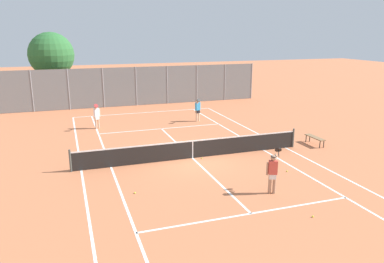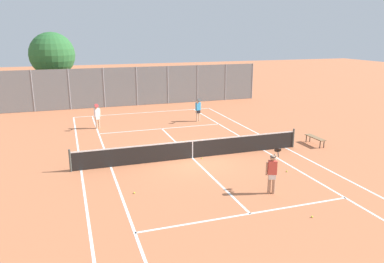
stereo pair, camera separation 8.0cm
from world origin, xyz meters
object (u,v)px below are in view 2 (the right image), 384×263
player_far_right (198,109)px  loose_tennis_ball_5 (312,217)px  loose_tennis_ball_4 (202,158)px  tennis_net (192,149)px  loose_tennis_ball_1 (185,151)px  player_far_left (97,115)px  loose_tennis_ball_0 (134,193)px  loose_tennis_ball_2 (269,148)px  tree_behind_left (53,56)px  loose_tennis_ball_3 (287,171)px  player_near_side (272,171)px  courtside_bench (315,138)px

player_far_right → loose_tennis_ball_5: bearing=-94.3°
loose_tennis_ball_4 → tennis_net: bearing=150.0°
loose_tennis_ball_1 → player_far_left: bearing=120.4°
loose_tennis_ball_0 → loose_tennis_ball_5: same height
tennis_net → loose_tennis_ball_1: 1.20m
player_far_left → loose_tennis_ball_1: size_ratio=26.88×
loose_tennis_ball_2 → loose_tennis_ball_5: bearing=-109.4°
tennis_net → loose_tennis_ball_2: tennis_net is taller
tree_behind_left → player_far_left: bearing=-75.5°
loose_tennis_ball_5 → loose_tennis_ball_3: bearing=68.8°
player_far_right → loose_tennis_ball_5: player_far_right is taller
player_far_left → loose_tennis_ball_0: player_far_left is taller
player_far_left → loose_tennis_ball_3: 13.45m
player_far_right → tree_behind_left: (-9.76, 10.55, 3.32)m
player_near_side → loose_tennis_ball_5: 2.45m
player_far_right → loose_tennis_ball_0: player_far_right is taller
player_far_left → loose_tennis_ball_5: (5.95, -15.20, -0.89)m
loose_tennis_ball_2 → loose_tennis_ball_5: same height
tennis_net → player_far_left: size_ratio=6.76×
player_near_side → player_far_right: (1.42, 12.74, 0.00)m
loose_tennis_ball_0 → loose_tennis_ball_3: (7.11, 0.12, 0.00)m
player_near_side → loose_tennis_ball_4: size_ratio=26.88×
player_near_side → loose_tennis_ball_5: (0.31, -2.26, -0.89)m
loose_tennis_ball_5 → courtside_bench: 9.17m
player_far_right → loose_tennis_ball_4: 8.37m
player_far_right → player_near_side: bearing=-96.4°
player_far_right → tree_behind_left: bearing=132.8°
player_near_side → player_far_left: size_ratio=1.00×
player_near_side → loose_tennis_ball_2: 6.07m
loose_tennis_ball_1 → loose_tennis_ball_5: bearing=-76.8°
tennis_net → player_far_right: (3.03, 7.66, 0.42)m
loose_tennis_ball_3 → courtside_bench: (3.90, 3.23, 0.38)m
loose_tennis_ball_3 → loose_tennis_ball_5: size_ratio=1.00×
courtside_bench → player_far_left: bearing=145.5°
loose_tennis_ball_3 → tree_behind_left: bearing=115.5°
tennis_net → loose_tennis_ball_5: size_ratio=181.82×
player_far_left → player_far_right: bearing=-1.6°
loose_tennis_ball_2 → tree_behind_left: (-11.28, 18.06, 4.21)m
loose_tennis_ball_3 → loose_tennis_ball_5: (-1.59, -4.11, 0.00)m
tennis_net → tree_behind_left: (-6.73, 18.21, 3.73)m
loose_tennis_ball_0 → loose_tennis_ball_1: size_ratio=1.00×
player_far_right → loose_tennis_ball_1: bearing=-115.3°
loose_tennis_ball_0 → loose_tennis_ball_5: (5.52, -3.98, 0.00)m
player_near_side → courtside_bench: size_ratio=1.18×
player_near_side → tree_behind_left: 24.96m
loose_tennis_ball_0 → courtside_bench: 11.51m
loose_tennis_ball_0 → loose_tennis_ball_5: size_ratio=1.00×
loose_tennis_ball_2 → tree_behind_left: 21.71m
loose_tennis_ball_1 → courtside_bench: (7.46, -1.11, 0.38)m
loose_tennis_ball_3 → loose_tennis_ball_4: bearing=135.8°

